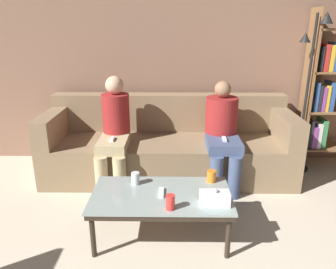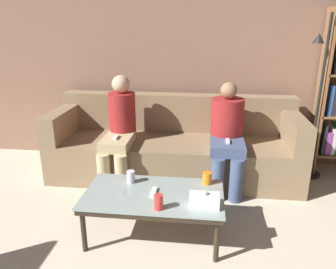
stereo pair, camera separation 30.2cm
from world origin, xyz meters
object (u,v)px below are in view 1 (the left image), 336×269
(cup_near_left, at_px, (135,178))
(seated_person_mid_left, at_px, (222,131))
(cup_far_center, at_px, (212,176))
(standing_lamp, at_px, (310,78))
(seated_person_left_end, at_px, (115,130))
(couch, at_px, (169,147))
(cup_near_right, at_px, (170,202))
(game_remote, at_px, (161,193))
(bookshelf, at_px, (334,94))
(coffee_table, at_px, (161,198))
(tissue_box, at_px, (215,198))

(cup_near_left, height_order, seated_person_mid_left, seated_person_mid_left)
(cup_far_center, height_order, standing_lamp, standing_lamp)
(cup_near_left, xyz_separation_m, standing_lamp, (1.83, 1.19, 0.65))
(standing_lamp, relative_size, seated_person_left_end, 1.55)
(couch, height_order, seated_person_left_end, seated_person_left_end)
(cup_near_right, xyz_separation_m, game_remote, (-0.07, 0.22, -0.05))
(cup_far_center, distance_m, seated_person_mid_left, 0.81)
(bookshelf, distance_m, standing_lamp, 0.44)
(coffee_table, relative_size, cup_near_left, 10.49)
(coffee_table, distance_m, cup_near_left, 0.29)
(coffee_table, bearing_deg, game_remote, -88.21)
(coffee_table, height_order, cup_near_right, cup_near_right)
(standing_lamp, bearing_deg, cup_near_right, -134.26)
(cup_near_left, relative_size, cup_near_right, 0.93)
(coffee_table, relative_size, tissue_box, 4.99)
(cup_far_center, xyz_separation_m, bookshelf, (1.55, 1.28, 0.44))
(cup_near_right, bearing_deg, coffee_table, 108.04)
(tissue_box, distance_m, seated_person_mid_left, 1.17)
(cup_far_center, relative_size, seated_person_left_end, 0.09)
(coffee_table, bearing_deg, cup_near_right, -71.96)
(bookshelf, bearing_deg, cup_far_center, -140.53)
(coffee_table, bearing_deg, seated_person_left_end, 118.19)
(tissue_box, bearing_deg, couch, 104.49)
(cup_far_center, xyz_separation_m, standing_lamp, (1.19, 1.14, 0.65))
(cup_near_left, bearing_deg, bookshelf, 31.32)
(seated_person_mid_left, bearing_deg, cup_near_right, -113.98)
(cup_near_right, xyz_separation_m, standing_lamp, (1.53, 1.57, 0.64))
(seated_person_left_end, bearing_deg, cup_near_left, -69.64)
(couch, xyz_separation_m, cup_near_right, (0.03, -1.43, 0.13))
(cup_near_right, relative_size, standing_lamp, 0.06)
(couch, distance_m, cup_near_left, 1.09)
(cup_near_left, bearing_deg, seated_person_mid_left, 44.96)
(cup_far_center, bearing_deg, bookshelf, 39.47)
(couch, bearing_deg, tissue_box, -75.51)
(couch, xyz_separation_m, game_remote, (-0.05, -1.21, 0.08))
(game_remote, bearing_deg, cup_near_right, -71.96)
(couch, height_order, tissue_box, couch)
(coffee_table, bearing_deg, couch, 87.82)
(tissue_box, xyz_separation_m, seated_person_mid_left, (0.21, 1.15, 0.15))
(bookshelf, xyz_separation_m, standing_lamp, (-0.36, -0.14, 0.21))
(cup_near_left, height_order, game_remote, cup_near_left)
(game_remote, distance_m, standing_lamp, 2.21)
(cup_near_left, relative_size, bookshelf, 0.06)
(tissue_box, distance_m, standing_lamp, 2.04)
(cup_near_right, relative_size, seated_person_left_end, 0.10)
(seated_person_mid_left, bearing_deg, tissue_box, -100.57)
(cup_near_left, relative_size, cup_far_center, 1.04)
(cup_far_center, distance_m, tissue_box, 0.37)
(cup_far_center, height_order, seated_person_mid_left, seated_person_mid_left)
(game_remote, bearing_deg, standing_lamp, 40.04)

